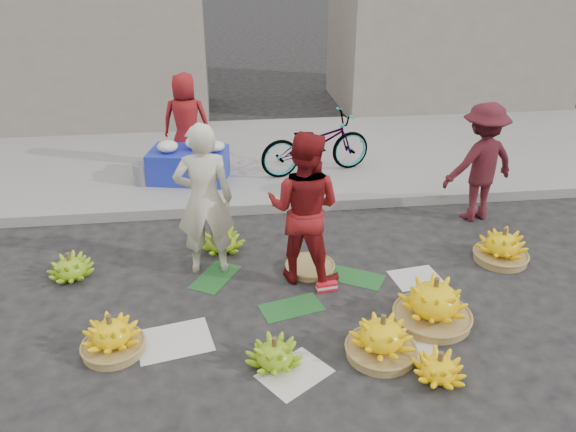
{
  "coord_description": "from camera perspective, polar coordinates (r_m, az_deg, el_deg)",
  "views": [
    {
      "loc": [
        -0.73,
        -5.05,
        3.51
      ],
      "look_at": [
        -0.04,
        0.58,
        0.7
      ],
      "focal_mm": 35.0,
      "sensor_mm": 36.0,
      "label": 1
    }
  ],
  "objects": [
    {
      "name": "man_striped",
      "position": [
        7.97,
        18.99,
        5.14
      ],
      "size": [
        1.17,
        0.85,
        1.63
      ],
      "primitive_type": "imported",
      "rotation": [
        0.0,
        0.0,
        3.39
      ],
      "color": "maroon",
      "rests_on": "ground"
    },
    {
      "name": "banana_bunch_2",
      "position": [
        5.38,
        9.5,
        -12.13
      ],
      "size": [
        0.66,
        0.66,
        0.45
      ],
      "rotation": [
        0.0,
        0.0,
        -0.18
      ],
      "color": "olive",
      "rests_on": "ground"
    },
    {
      "name": "banana_bunch_6",
      "position": [
        6.91,
        -21.24,
        -4.87
      ],
      "size": [
        0.6,
        0.6,
        0.32
      ],
      "rotation": [
        0.0,
        0.0,
        -0.22
      ],
      "color": "#699D16",
      "rests_on": "ground"
    },
    {
      "name": "ground",
      "position": [
        6.19,
        1.06,
        -8.17
      ],
      "size": [
        80.0,
        80.0,
        0.0
      ],
      "primitive_type": "plane",
      "color": "black",
      "rests_on": "ground"
    },
    {
      "name": "flower_table",
      "position": [
        8.84,
        -10.02,
        5.35
      ],
      "size": [
        1.28,
        0.95,
        0.67
      ],
      "rotation": [
        0.0,
        0.0,
        -0.21
      ],
      "color": "#1824A1",
      "rests_on": "sidewalk"
    },
    {
      "name": "banana_bunch_4",
      "position": [
        5.89,
        14.6,
        -8.48
      ],
      "size": [
        0.86,
        0.86,
        0.52
      ],
      "rotation": [
        0.0,
        0.0,
        0.27
      ],
      "color": "olive",
      "rests_on": "ground"
    },
    {
      "name": "banana_bunch_3",
      "position": [
        5.28,
        15.09,
        -14.67
      ],
      "size": [
        0.57,
        0.57,
        0.29
      ],
      "rotation": [
        0.0,
        0.0,
        -0.37
      ],
      "color": "yellow",
      "rests_on": "ground"
    },
    {
      "name": "banana_bunch_5",
      "position": [
        7.23,
        20.93,
        -2.92
      ],
      "size": [
        0.63,
        0.63,
        0.44
      ],
      "rotation": [
        0.0,
        0.0,
        -0.05
      ],
      "color": "olive",
      "rests_on": "ground"
    },
    {
      "name": "building_left",
      "position": [
        12.77,
        -22.87,
        17.66
      ],
      "size": [
        6.0,
        3.0,
        4.0
      ],
      "primitive_type": "cube",
      "color": "gray",
      "rests_on": "sidewalk"
    },
    {
      "name": "grey_bucket",
      "position": [
        8.88,
        -14.53,
        4.18
      ],
      "size": [
        0.29,
        0.29,
        0.32
      ],
      "primitive_type": "cylinder",
      "color": "slate",
      "rests_on": "sidewalk"
    },
    {
      "name": "banana_bunch_0",
      "position": [
        5.61,
        -17.46,
        -11.61
      ],
      "size": [
        0.58,
        0.58,
        0.41
      ],
      "rotation": [
        0.0,
        0.0,
        0.11
      ],
      "color": "olive",
      "rests_on": "ground"
    },
    {
      "name": "banana_bunch_7",
      "position": [
        7.03,
        -6.81,
        -2.46
      ],
      "size": [
        0.67,
        0.67,
        0.33
      ],
      "rotation": [
        0.0,
        0.0,
        -0.39
      ],
      "color": "#699D16",
      "rests_on": "ground"
    },
    {
      "name": "curb",
      "position": [
        8.06,
        -1.09,
        1.13
      ],
      "size": [
        40.0,
        0.25,
        0.15
      ],
      "primitive_type": "cube",
      "color": "gray",
      "rests_on": "ground"
    },
    {
      "name": "flower_vendor",
      "position": [
        9.23,
        -10.31,
        9.46
      ],
      "size": [
        0.8,
        0.56,
        1.54
      ],
      "primitive_type": "imported",
      "rotation": [
        0.0,
        0.0,
        3.05
      ],
      "color": "maroon",
      "rests_on": "sidewalk"
    },
    {
      "name": "newspaper_scatter",
      "position": [
        5.56,
        2.22,
        -12.78
      ],
      "size": [
        3.2,
        1.8,
        0.0
      ],
      "primitive_type": null,
      "color": "silver",
      "rests_on": "ground"
    },
    {
      "name": "basket_spare",
      "position": [
        6.64,
        2.25,
        -5.23
      ],
      "size": [
        0.71,
        0.71,
        0.07
      ],
      "primitive_type": "cylinder",
      "rotation": [
        0.0,
        0.0,
        -0.3
      ],
      "color": "olive",
      "rests_on": "ground"
    },
    {
      "name": "incense_stack",
      "position": [
        6.27,
        3.97,
        -7.16
      ],
      "size": [
        0.24,
        0.11,
        0.1
      ],
      "primitive_type": "cube",
      "rotation": [
        0.0,
        0.0,
        0.14
      ],
      "color": "red",
      "rests_on": "ground"
    },
    {
      "name": "banana_bunch_1",
      "position": [
        5.24,
        -1.36,
        -13.81
      ],
      "size": [
        0.49,
        0.49,
        0.31
      ],
      "rotation": [
        0.0,
        0.0,
        -0.03
      ],
      "color": "#699D16",
      "rests_on": "ground"
    },
    {
      "name": "vendor_cream",
      "position": [
        6.31,
        -8.5,
        1.59
      ],
      "size": [
        0.66,
        0.44,
        1.79
      ],
      "primitive_type": "imported",
      "rotation": [
        0.0,
        0.0,
        3.16
      ],
      "color": "beige",
      "rests_on": "ground"
    },
    {
      "name": "bicycle",
      "position": [
        8.94,
        2.83,
        7.32
      ],
      "size": [
        1.01,
        1.91,
        0.95
      ],
      "primitive_type": "imported",
      "rotation": [
        0.0,
        0.0,
        1.79
      ],
      "color": "gray",
      "rests_on": "sidewalk"
    },
    {
      "name": "vendor_red",
      "position": [
        6.11,
        1.62,
        0.77
      ],
      "size": [
        1.05,
        0.95,
        1.75
      ],
      "primitive_type": "imported",
      "rotation": [
        0.0,
        0.0,
        2.71
      ],
      "color": "maroon",
      "rests_on": "ground"
    },
    {
      "name": "sidewalk",
      "position": [
        9.99,
        -2.35,
        6.16
      ],
      "size": [
        40.0,
        4.0,
        0.12
      ],
      "primitive_type": "cube",
      "color": "gray",
      "rests_on": "ground"
    },
    {
      "name": "banana_leaves",
      "position": [
        6.35,
        -0.09,
        -7.18
      ],
      "size": [
        2.0,
        1.0,
        0.0
      ],
      "primitive_type": null,
      "color": "#194D20",
      "rests_on": "ground"
    }
  ]
}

